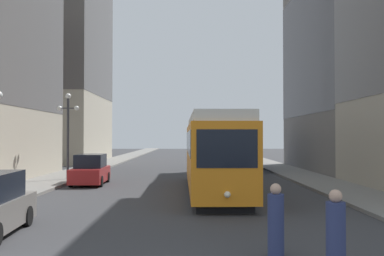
# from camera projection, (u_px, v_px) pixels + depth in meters

# --- Properties ---
(sidewalk_left) EXTENTS (3.12, 120.00, 0.15)m
(sidewalk_left) POSITION_uv_depth(u_px,v_px,m) (107.00, 163.00, 47.09)
(sidewalk_left) COLOR gray
(sidewalk_left) RESTS_ON ground
(sidewalk_right) EXTENTS (3.12, 120.00, 0.15)m
(sidewalk_right) POSITION_uv_depth(u_px,v_px,m) (265.00, 163.00, 47.19)
(sidewalk_right) COLOR gray
(sidewalk_right) RESTS_ON ground
(streetcar) EXTENTS (2.85, 13.90, 3.89)m
(streetcar) POSITION_uv_depth(u_px,v_px,m) (214.00, 152.00, 22.75)
(streetcar) COLOR black
(streetcar) RESTS_ON ground
(transit_bus) EXTENTS (2.59, 12.47, 3.45)m
(transit_bus) POSITION_uv_depth(u_px,v_px,m) (234.00, 147.00, 39.92)
(transit_bus) COLOR black
(transit_bus) RESTS_ON ground
(parked_car_left_mid) EXTENTS (2.01, 4.35, 1.82)m
(parked_car_left_mid) POSITION_uv_depth(u_px,v_px,m) (90.00, 170.00, 26.65)
(parked_car_left_mid) COLOR black
(parked_car_left_mid) RESTS_ON ground
(pedestrian_crossing_near) EXTENTS (0.39, 0.39, 1.75)m
(pedestrian_crossing_near) POSITION_uv_depth(u_px,v_px,m) (276.00, 223.00, 10.58)
(pedestrian_crossing_near) COLOR navy
(pedestrian_crossing_near) RESTS_ON ground
(pedestrian_crossing_far) EXTENTS (0.40, 0.40, 1.78)m
(pedestrian_crossing_far) POSITION_uv_depth(u_px,v_px,m) (336.00, 236.00, 9.10)
(pedestrian_crossing_far) COLOR navy
(pedestrian_crossing_far) RESTS_ON ground
(lamp_post_left_far) EXTENTS (1.41, 0.36, 5.55)m
(lamp_post_left_far) POSITION_uv_depth(u_px,v_px,m) (68.00, 123.00, 28.64)
(lamp_post_left_far) COLOR #333338
(lamp_post_left_far) RESTS_ON sidewalk_left
(building_left_corner) EXTENTS (10.80, 16.57, 30.77)m
(building_left_corner) POSITION_uv_depth(u_px,v_px,m) (57.00, 26.00, 51.60)
(building_left_corner) COLOR #B2A893
(building_left_corner) RESTS_ON ground
(building_right_midblock) EXTENTS (13.71, 16.63, 19.26)m
(building_right_midblock) POSITION_uv_depth(u_px,v_px,m) (381.00, 54.00, 37.45)
(building_right_midblock) COLOR slate
(building_right_midblock) RESTS_ON ground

